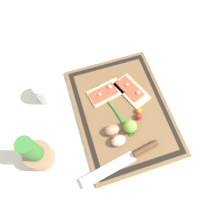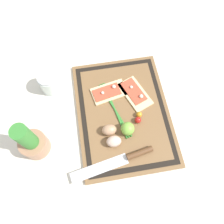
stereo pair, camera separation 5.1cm
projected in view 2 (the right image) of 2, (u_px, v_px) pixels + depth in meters
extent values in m
plane|color=silver|center=(123.00, 113.00, 0.90)|extent=(6.00, 6.00, 0.00)
cube|color=brown|center=(123.00, 113.00, 0.89)|extent=(0.51, 0.37, 0.01)
cube|color=black|center=(123.00, 112.00, 0.88)|extent=(0.48, 0.34, 0.00)
cube|color=brown|center=(123.00, 112.00, 0.88)|extent=(0.44, 0.30, 0.00)
cube|color=beige|center=(135.00, 94.00, 0.91)|extent=(0.17, 0.13, 0.01)
cube|color=#D14C33|center=(134.00, 91.00, 0.91)|extent=(0.13, 0.10, 0.00)
sphere|color=silver|center=(141.00, 96.00, 0.89)|extent=(0.02, 0.02, 0.02)
sphere|color=silver|center=(131.00, 87.00, 0.91)|extent=(0.01, 0.01, 0.01)
cube|color=beige|center=(109.00, 92.00, 0.91)|extent=(0.11, 0.16, 0.01)
cube|color=#D14C33|center=(107.00, 92.00, 0.91)|extent=(0.08, 0.12, 0.00)
sphere|color=silver|center=(114.00, 87.00, 0.91)|extent=(0.02, 0.02, 0.02)
sphere|color=silver|center=(103.00, 93.00, 0.90)|extent=(0.01, 0.01, 0.01)
cube|color=silver|center=(99.00, 168.00, 0.79)|extent=(0.08, 0.22, 0.00)
cylinder|color=brown|center=(140.00, 153.00, 0.80)|extent=(0.04, 0.10, 0.02)
ellipsoid|color=tan|center=(109.00, 130.00, 0.83)|extent=(0.04, 0.06, 0.04)
ellipsoid|color=beige|center=(114.00, 141.00, 0.81)|extent=(0.04, 0.06, 0.04)
sphere|color=#7FB742|center=(129.00, 129.00, 0.83)|extent=(0.05, 0.05, 0.05)
sphere|color=red|center=(138.00, 120.00, 0.85)|extent=(0.03, 0.03, 0.03)
sphere|color=orange|center=(139.00, 115.00, 0.86)|extent=(0.02, 0.02, 0.02)
cylinder|color=#388433|center=(115.00, 109.00, 0.88)|extent=(0.26, 0.06, 0.01)
cylinder|color=#388433|center=(115.00, 109.00, 0.88)|extent=(0.25, 0.08, 0.01)
cylinder|color=#388433|center=(115.00, 109.00, 0.88)|extent=(0.25, 0.10, 0.01)
cylinder|color=#AD7A5B|center=(35.00, 145.00, 0.80)|extent=(0.10, 0.10, 0.07)
cylinder|color=#388433|center=(27.00, 139.00, 0.73)|extent=(0.06, 0.06, 0.16)
cylinder|color=silver|center=(50.00, 83.00, 0.91)|extent=(0.08, 0.08, 0.08)
cylinder|color=#D16023|center=(51.00, 86.00, 0.93)|extent=(0.07, 0.07, 0.03)
cylinder|color=silver|center=(47.00, 77.00, 0.86)|extent=(0.08, 0.08, 0.01)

